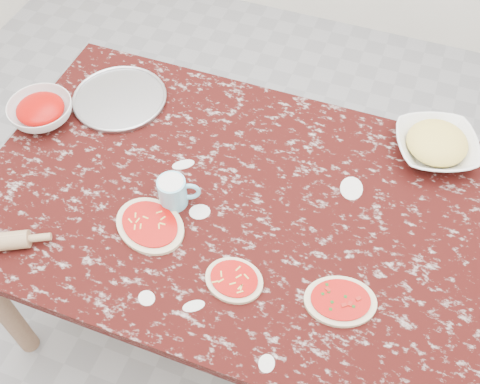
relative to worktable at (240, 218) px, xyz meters
name	(u,v)px	position (x,y,z in m)	size (l,w,h in m)	color
ground	(240,310)	(0.00, 0.00, -0.67)	(4.00, 4.00, 0.00)	gray
worktable	(240,218)	(0.00, 0.00, 0.00)	(1.60, 1.00, 0.75)	black
pizza_tray	(120,99)	(-0.54, 0.26, 0.09)	(0.32, 0.32, 0.01)	#B2B2B7
sauce_bowl	(41,112)	(-0.74, 0.10, 0.12)	(0.21, 0.21, 0.07)	white
cheese_bowl	(435,147)	(0.51, 0.40, 0.11)	(0.25, 0.25, 0.06)	white
flour_mug	(174,192)	(-0.18, -0.07, 0.13)	(0.12, 0.08, 0.10)	#7CCBE8
pizza_left	(150,225)	(-0.21, -0.17, 0.09)	(0.27, 0.24, 0.02)	beige
pizza_mid	(234,280)	(0.08, -0.25, 0.09)	(0.17, 0.14, 0.02)	beige
pizza_right	(340,301)	(0.36, -0.22, 0.09)	(0.23, 0.19, 0.02)	beige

